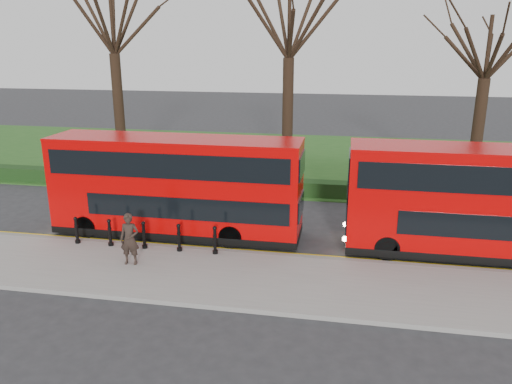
% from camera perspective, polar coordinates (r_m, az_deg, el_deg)
% --- Properties ---
extents(ground, '(120.00, 120.00, 0.00)m').
position_cam_1_polar(ground, '(19.78, -5.95, -5.66)').
color(ground, '#28282B').
rests_on(ground, ground).
extents(pavement, '(60.00, 4.00, 0.15)m').
position_cam_1_polar(pavement, '(17.15, -8.79, -9.16)').
color(pavement, gray).
rests_on(pavement, ground).
extents(kerb, '(60.00, 0.25, 0.16)m').
position_cam_1_polar(kerb, '(18.87, -6.81, -6.58)').
color(kerb, slate).
rests_on(kerb, ground).
extents(grass_verge, '(60.00, 18.00, 0.06)m').
position_cam_1_polar(grass_verge, '(33.78, 1.19, 3.94)').
color(grass_verge, '#23511B').
rests_on(grass_verge, ground).
extents(hedge, '(60.00, 0.90, 0.80)m').
position_cam_1_polar(hedge, '(25.88, -1.77, 0.79)').
color(hedge, black).
rests_on(hedge, ground).
extents(yellow_line_outer, '(60.00, 0.10, 0.01)m').
position_cam_1_polar(yellow_line_outer, '(19.16, -6.54, -6.43)').
color(yellow_line_outer, yellow).
rests_on(yellow_line_outer, ground).
extents(yellow_line_inner, '(60.00, 0.10, 0.01)m').
position_cam_1_polar(yellow_line_inner, '(19.34, -6.37, -6.20)').
color(yellow_line_inner, yellow).
rests_on(yellow_line_inner, ground).
extents(tree_left, '(8.03, 8.03, 12.55)m').
position_cam_1_polar(tree_left, '(30.61, -16.22, 19.15)').
color(tree_left, black).
rests_on(tree_left, ground).
extents(tree_mid, '(7.82, 7.82, 12.22)m').
position_cam_1_polar(tree_mid, '(27.75, 3.84, 19.55)').
color(tree_mid, black).
rests_on(tree_mid, ground).
extents(tree_right, '(6.71, 6.71, 10.49)m').
position_cam_1_polar(tree_right, '(28.31, 25.12, 15.45)').
color(tree_right, black).
rests_on(tree_right, ground).
extents(bollard_row, '(5.58, 0.15, 1.00)m').
position_cam_1_polar(bollard_row, '(18.98, -12.68, -4.87)').
color(bollard_row, black).
rests_on(bollard_row, pavement).
extents(bus_lead, '(9.97, 2.29, 3.96)m').
position_cam_1_polar(bus_lead, '(20.07, -9.12, 0.58)').
color(bus_lead, '#BB0202').
rests_on(bus_lead, ground).
extents(bus_rear, '(10.06, 2.31, 4.00)m').
position_cam_1_polar(bus_rear, '(19.60, 25.24, -1.19)').
color(bus_rear, '#BB0202').
rests_on(bus_rear, ground).
extents(pedestrian, '(0.70, 0.50, 1.82)m').
position_cam_1_polar(pedestrian, '(17.64, -14.25, -5.25)').
color(pedestrian, black).
rests_on(pedestrian, pavement).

